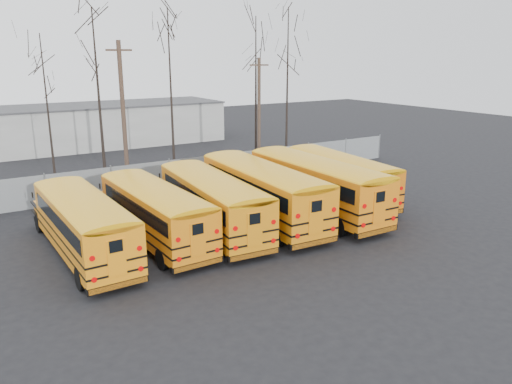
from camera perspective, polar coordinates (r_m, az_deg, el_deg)
ground at (r=24.78m, az=1.12°, el=-5.69°), size 120.00×120.00×0.00m
fence at (r=34.70m, az=-9.82°, el=1.99°), size 40.00×0.04×2.00m
distant_building at (r=53.82m, az=-16.20°, el=7.42°), size 22.00×8.00×4.00m
bus_a at (r=23.76m, az=-19.22°, el=-3.12°), size 2.66×10.56×2.94m
bus_b at (r=24.74m, az=-11.64°, el=-1.86°), size 2.73×10.49×2.91m
bus_c at (r=25.76m, az=-5.17°, el=-0.74°), size 3.30×11.03×3.04m
bus_d at (r=27.17m, az=0.51°, el=0.47°), size 3.35×11.83×3.27m
bus_e at (r=28.73m, az=6.60°, el=1.23°), size 2.88×11.82×3.30m
bus_f at (r=31.78m, az=9.34°, el=2.14°), size 3.48×10.78×2.97m
utility_pole_left at (r=36.48m, az=-14.94°, el=8.86°), size 1.76×0.37×9.89m
utility_pole_right at (r=41.77m, az=0.35°, el=9.30°), size 1.47×0.71×8.70m
tree_3 at (r=36.57m, az=-22.67°, el=8.30°), size 0.26×0.26×10.27m
tree_4 at (r=37.76m, az=-17.53°, el=10.35°), size 0.26×0.26×12.09m
tree_5 at (r=38.06m, az=-9.68°, el=10.95°), size 0.26×0.26×12.20m
tree_6 at (r=42.30m, az=-0.02°, el=11.41°), size 0.26×0.26×11.93m
tree_7 at (r=44.48m, az=3.59°, el=12.14°), size 0.26×0.26×12.80m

